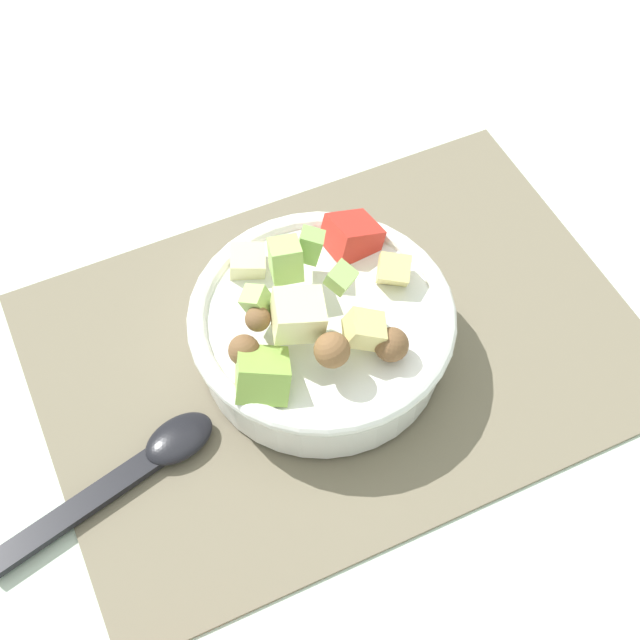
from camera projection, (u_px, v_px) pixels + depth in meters
ground_plane at (339, 349)px, 0.75m from camera, size 2.40×2.40×0.00m
placemat at (339, 347)px, 0.75m from camera, size 0.48×0.34×0.01m
salad_bowl at (319, 325)px, 0.71m from camera, size 0.21×0.21×0.11m
serving_spoon at (140, 466)px, 0.68m from camera, size 0.19×0.07×0.01m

